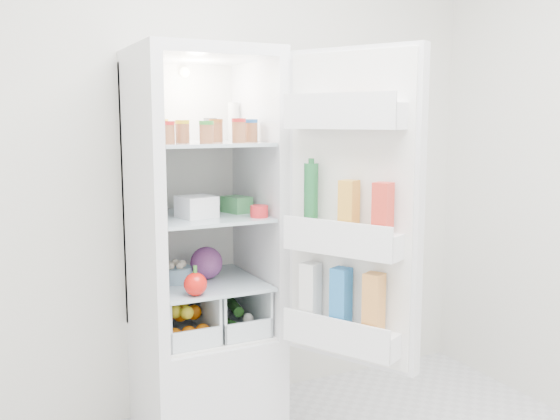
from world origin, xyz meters
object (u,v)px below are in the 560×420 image
mushroom_bowl (176,274)px  fridge_door (350,217)px  red_cabbage (206,263)px  refrigerator (201,295)px

mushroom_bowl → fridge_door: 0.87m
red_cabbage → fridge_door: (0.42, -0.58, 0.27)m
refrigerator → fridge_door: size_ratio=1.38×
refrigerator → fridge_door: refrigerator is taller
refrigerator → red_cabbage: size_ratio=11.92×
mushroom_bowl → fridge_door: fridge_door is taller
refrigerator → fridge_door: bearing=-54.1°
refrigerator → mushroom_bowl: 0.17m
red_cabbage → fridge_door: size_ratio=0.12×
refrigerator → fridge_door: 0.86m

